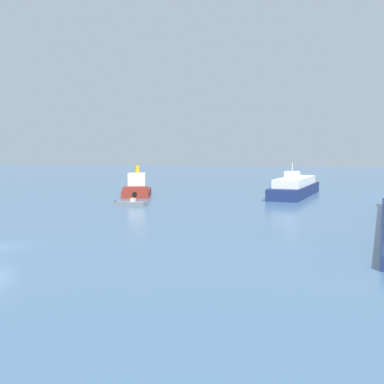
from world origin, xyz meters
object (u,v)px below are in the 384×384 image
fishing_skiff (140,190)px  tugboat (137,188)px  white_riverboat (295,187)px  small_motorboat (131,203)px

fishing_skiff → tugboat: size_ratio=0.55×
fishing_skiff → white_riverboat: bearing=-2.5°
white_riverboat → fishing_skiff: size_ratio=4.18×
fishing_skiff → small_motorboat: small_motorboat is taller
fishing_skiff → small_motorboat: bearing=-68.4°
white_riverboat → fishing_skiff: 28.25m
fishing_skiff → small_motorboat: size_ratio=1.13×
tugboat → small_motorboat: 13.69m
fishing_skiff → tugboat: 10.91m
tugboat → small_motorboat: tugboat is taller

